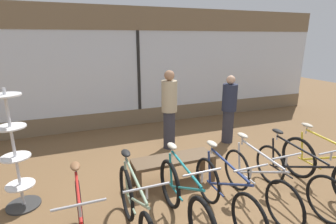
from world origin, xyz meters
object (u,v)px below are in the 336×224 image
(bicycle_center, at_px, (225,195))
(bicycle_far_right, at_px, (323,168))
(bicycle_center_left, at_px, (184,200))
(bicycle_left, at_px, (136,214))
(bicycle_right, at_px, (295,176))
(display_bench, at_px, (173,162))
(customer_near_rack, at_px, (169,108))
(accessory_rack, at_px, (16,161))
(bicycle_center_right, at_px, (257,182))
(customer_by_window, at_px, (229,108))

(bicycle_center, bearing_deg, bicycle_far_right, 1.45)
(bicycle_center_left, bearing_deg, bicycle_center, -9.79)
(bicycle_left, xyz_separation_m, bicycle_center_left, (0.65, 0.06, -0.02))
(bicycle_right, distance_m, display_bench, 1.90)
(bicycle_center_left, xyz_separation_m, customer_near_rack, (0.78, 2.47, 0.54))
(bicycle_right, bearing_deg, customer_near_rack, 112.66)
(bicycle_right, xyz_separation_m, accessory_rack, (-3.87, 1.32, 0.35))
(display_bench, bearing_deg, customer_near_rack, 71.11)
(accessory_rack, bearing_deg, bicycle_center_right, -21.07)
(bicycle_center_left, bearing_deg, customer_near_rack, 72.53)
(bicycle_left, height_order, display_bench, bicycle_left)
(bicycle_far_right, height_order, customer_by_window, customer_by_window)
(accessory_rack, bearing_deg, customer_near_rack, 23.21)
(bicycle_left, bearing_deg, bicycle_center_left, 5.24)
(accessory_rack, bearing_deg, bicycle_far_right, -16.36)
(customer_near_rack, bearing_deg, display_bench, -108.89)
(customer_by_window, bearing_deg, bicycle_center, -124.42)
(accessory_rack, height_order, customer_near_rack, accessory_rack)
(bicycle_left, relative_size, bicycle_center_left, 1.05)
(bicycle_far_right, relative_size, accessory_rack, 0.98)
(customer_by_window, bearing_deg, bicycle_left, -140.52)
(bicycle_far_right, bearing_deg, bicycle_right, -179.70)
(bicycle_center, relative_size, bicycle_right, 0.96)
(bicycle_far_right, distance_m, customer_near_rack, 3.07)
(bicycle_left, xyz_separation_m, accessory_rack, (-1.39, 1.32, 0.32))
(bicycle_center_right, bearing_deg, bicycle_center, -169.13)
(bicycle_center, height_order, bicycle_center_right, bicycle_center)
(bicycle_left, xyz_separation_m, bicycle_far_right, (3.09, 0.01, -0.01))
(bicycle_center_right, xyz_separation_m, bicycle_far_right, (1.25, -0.07, 0.02))
(bicycle_center_right, bearing_deg, customer_near_rack, 99.49)
(bicycle_center, relative_size, accessory_rack, 0.94)
(bicycle_left, xyz_separation_m, bicycle_right, (2.48, 0.01, -0.03))
(bicycle_center_left, distance_m, customer_by_window, 3.21)
(bicycle_center_left, xyz_separation_m, accessory_rack, (-2.04, 1.26, 0.34))
(bicycle_left, xyz_separation_m, display_bench, (0.94, 1.11, -0.02))
(bicycle_left, height_order, bicycle_center, bicycle_left)
(bicycle_left, bearing_deg, customer_by_window, 39.48)
(bicycle_center, height_order, bicycle_far_right, bicycle_far_right)
(bicycle_center, bearing_deg, accessory_rack, 152.39)
(display_bench, relative_size, customer_by_window, 0.88)
(bicycle_right, bearing_deg, bicycle_center_left, 178.33)
(bicycle_left, height_order, bicycle_center_left, bicycle_left)
(display_bench, xyz_separation_m, customer_near_rack, (0.49, 1.42, 0.54))
(bicycle_far_right, height_order, customer_near_rack, customer_near_rack)
(display_bench, bearing_deg, bicycle_center, -76.62)
(bicycle_far_right, bearing_deg, display_bench, 152.82)
(customer_near_rack, height_order, customer_by_window, customer_near_rack)
(bicycle_far_right, bearing_deg, bicycle_center_left, 178.82)
(bicycle_center_right, height_order, customer_by_window, customer_by_window)
(bicycle_center_right, xyz_separation_m, customer_by_window, (1.01, 2.27, 0.45))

